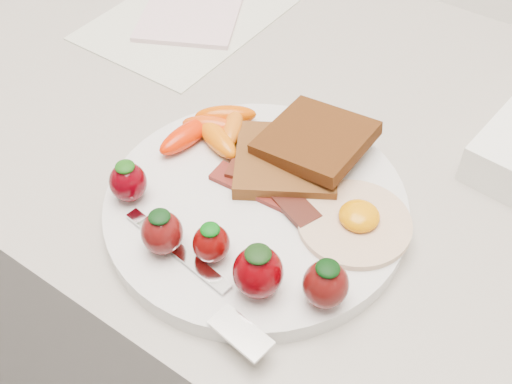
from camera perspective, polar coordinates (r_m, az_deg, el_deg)
The scene contains 11 objects.
counter at distance 1.03m, azimuth 3.29°, elevation -13.23°, with size 2.00×0.60×0.90m, color gray.
plate at distance 0.57m, azimuth 0.00°, elevation -1.30°, with size 0.27×0.27×0.02m, color silver.
toast_lower at distance 0.59m, azimuth 2.66°, elevation 2.81°, with size 0.09×0.09×0.01m, color #481A0B.
toast_upper at distance 0.60m, azimuth 5.32°, elevation 4.69°, with size 0.09×0.09×0.01m, color black.
fried_egg at distance 0.55m, azimuth 8.86°, elevation -2.56°, with size 0.12×0.12×0.02m.
bacon_strips at distance 0.57m, azimuth 1.44°, elevation 0.55°, with size 0.11×0.06×0.01m.
baby_carrots at distance 0.62m, azimuth -3.83°, elevation 5.61°, with size 0.08×0.11×0.02m.
strawberries at distance 0.51m, azimuth -3.04°, elevation -4.76°, with size 0.23×0.07×0.05m.
fork at distance 0.51m, azimuth -4.63°, elevation -8.24°, with size 0.17×0.06×0.00m.
paper_sheet at distance 0.84m, azimuth -6.07°, elevation 15.14°, with size 0.18×0.25×0.00m, color beige.
notepad at distance 0.85m, azimuth -5.54°, elevation 16.10°, with size 0.12×0.17×0.01m, color beige.
Camera 1 is at (0.25, 1.25, 1.34)m, focal length 45.00 mm.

